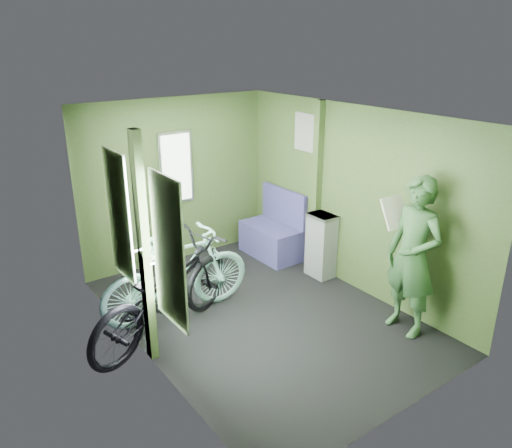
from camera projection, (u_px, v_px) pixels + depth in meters
The scene contains 6 objects.
room at pixel (257, 197), 5.31m from camera, with size 4.00×4.02×2.31m.
bicycle_black at pixel (168, 336), 5.39m from camera, with size 0.71×2.05×1.08m, color black.
bicycle_mint at pixel (180, 316), 5.77m from camera, with size 0.51×1.79×1.08m, color #8BD3C8.
passenger at pixel (413, 257), 5.22m from camera, with size 0.43×0.71×1.74m.
waste_box at pixel (321, 245), 6.62m from camera, with size 0.26×0.36×0.87m, color gray.
bench_seat at pixel (273, 237), 7.30m from camera, with size 0.53×0.94×0.98m.
Camera 1 is at (-3.01, -4.07, 3.04)m, focal length 35.00 mm.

